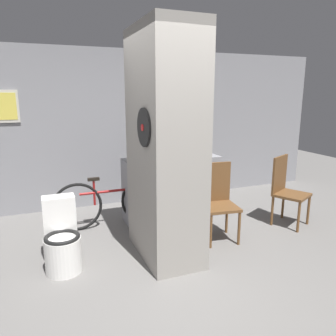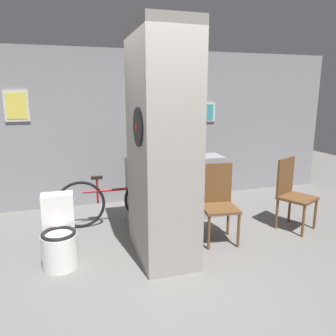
{
  "view_description": "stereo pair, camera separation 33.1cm",
  "coord_description": "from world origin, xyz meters",
  "px_view_note": "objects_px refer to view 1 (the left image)",
  "views": [
    {
      "loc": [
        -1.17,
        -2.85,
        1.9
      ],
      "look_at": [
        0.33,
        0.96,
        0.95
      ],
      "focal_mm": 35.0,
      "sensor_mm": 36.0,
      "label": 1
    },
    {
      "loc": [
        -0.86,
        -2.96,
        1.9
      ],
      "look_at": [
        0.33,
        0.96,
        0.95
      ],
      "focal_mm": 35.0,
      "sensor_mm": 36.0,
      "label": 2
    }
  ],
  "objects_px": {
    "chair_by_doorway": "(286,188)",
    "bicycle": "(112,202)",
    "chair_near_pillar": "(217,198)",
    "toilet": "(62,241)",
    "bottle_tall": "(179,151)"
  },
  "relations": [
    {
      "from": "chair_near_pillar",
      "to": "bicycle",
      "type": "height_order",
      "value": "chair_near_pillar"
    },
    {
      "from": "toilet",
      "to": "bottle_tall",
      "type": "distance_m",
      "value": 2.12
    },
    {
      "from": "chair_by_doorway",
      "to": "bicycle",
      "type": "xyz_separation_m",
      "value": [
        -2.38,
        0.85,
        -0.19
      ]
    },
    {
      "from": "chair_near_pillar",
      "to": "chair_by_doorway",
      "type": "xyz_separation_m",
      "value": [
        1.18,
        0.05,
        0.0
      ]
    },
    {
      "from": "toilet",
      "to": "bottle_tall",
      "type": "relative_size",
      "value": 2.51
    },
    {
      "from": "chair_by_doorway",
      "to": "chair_near_pillar",
      "type": "bearing_deg",
      "value": 155.89
    },
    {
      "from": "chair_by_doorway",
      "to": "bicycle",
      "type": "bearing_deg",
      "value": 133.67
    },
    {
      "from": "toilet",
      "to": "chair_near_pillar",
      "type": "bearing_deg",
      "value": 2.23
    },
    {
      "from": "chair_near_pillar",
      "to": "bicycle",
      "type": "bearing_deg",
      "value": 150.9
    },
    {
      "from": "chair_by_doorway",
      "to": "bicycle",
      "type": "distance_m",
      "value": 2.54
    },
    {
      "from": "chair_near_pillar",
      "to": "bicycle",
      "type": "relative_size",
      "value": 0.6
    },
    {
      "from": "chair_near_pillar",
      "to": "bottle_tall",
      "type": "relative_size",
      "value": 3.25
    },
    {
      "from": "chair_by_doorway",
      "to": "bicycle",
      "type": "height_order",
      "value": "chair_by_doorway"
    },
    {
      "from": "toilet",
      "to": "bicycle",
      "type": "bearing_deg",
      "value": 52.24
    },
    {
      "from": "toilet",
      "to": "bicycle",
      "type": "distance_m",
      "value": 1.24
    }
  ]
}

